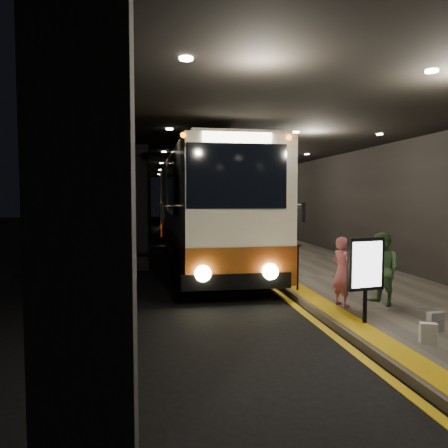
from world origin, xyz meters
TOP-DOWN VIEW (x-y plane):
  - ground at (0.00, 0.00)m, footprint 90.00×90.00m
  - lane_line_white at (-1.80, 5.00)m, footprint 0.12×50.00m
  - kerb_stripe_yellow at (2.35, 5.00)m, footprint 0.18×50.00m
  - sidewalk at (4.75, 5.00)m, footprint 4.50×50.00m
  - tactile_strip at (2.85, 5.00)m, footprint 0.50×50.00m
  - terminal_wall at (7.00, 5.00)m, footprint 0.10×50.00m
  - support_columns at (-1.50, 4.00)m, footprint 0.80×24.80m
  - canopy at (2.50, 5.00)m, footprint 9.00×50.00m
  - coach_main at (0.99, 4.66)m, footprint 2.98×13.18m
  - coach_second at (0.90, 17.69)m, footprint 2.99×12.61m
  - coach_third at (0.98, 32.45)m, footprint 2.59×11.81m
  - passenger_boarding at (3.20, -2.71)m, footprint 0.54×0.66m
  - passenger_waiting_green at (4.13, -2.77)m, footprint 0.68×0.90m
  - bag_polka at (4.08, -4.74)m, footprint 0.31×0.16m
  - bag_plain at (3.57, -5.28)m, footprint 0.31×0.25m
  - info_sign at (3.07, -4.05)m, footprint 0.79×0.25m
  - stanchion_post at (2.75, -1.00)m, footprint 0.05×0.05m

SIDE VIEW (x-z plane):
  - ground at x=0.00m, z-range 0.00..0.00m
  - lane_line_white at x=-1.80m, z-range 0.00..0.01m
  - kerb_stripe_yellow at x=2.35m, z-range 0.00..0.01m
  - sidewalk at x=4.75m, z-range 0.00..0.15m
  - tactile_strip at x=2.85m, z-range 0.15..0.16m
  - bag_plain at x=3.57m, z-range 0.15..0.48m
  - bag_polka at x=4.08m, z-range 0.15..0.51m
  - stanchion_post at x=2.75m, z-range 0.15..1.33m
  - passenger_boarding at x=3.20m, z-range 0.15..1.70m
  - passenger_waiting_green at x=4.13m, z-range 0.15..1.79m
  - info_sign at x=3.07m, z-range 0.44..2.09m
  - coach_third at x=0.98m, z-range -0.07..3.63m
  - coach_second at x=0.90m, z-range -0.08..3.87m
  - coach_main at x=0.99m, z-range -0.08..4.01m
  - support_columns at x=-1.50m, z-range 0.00..4.40m
  - terminal_wall at x=7.00m, z-range 0.00..6.00m
  - canopy at x=2.50m, z-range 4.40..4.80m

